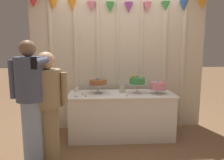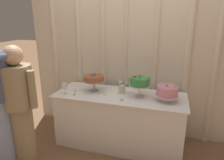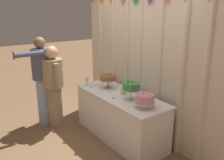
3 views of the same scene
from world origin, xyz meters
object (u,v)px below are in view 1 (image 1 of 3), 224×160
object	(u,v)px
tealight_near_right	(110,94)
tealight_far_left	(83,94)
cake_display_leftmost	(98,83)
flower_vase	(122,89)
guest_man_pink_jacket	(48,103)
cake_display_rightmost	(158,86)
wine_glass	(76,90)
guest_girl_blue_dress	(31,99)
cake_table	(121,115)
tealight_far_right	(127,95)
tealight_near_left	(86,96)
cake_display_center	(137,81)

from	to	relation	value
tealight_near_right	tealight_far_left	bearing A→B (deg)	177.67
cake_display_leftmost	flower_vase	world-z (taller)	cake_display_leftmost
tealight_far_left	guest_man_pink_jacket	size ratio (longest dim) A/B	0.03
cake_display_leftmost	cake_display_rightmost	bearing A→B (deg)	-4.22
cake_display_leftmost	tealight_near_right	size ratio (longest dim) A/B	8.71
wine_glass	tealight_near_right	distance (m)	0.56
cake_display_leftmost	guest_man_pink_jacket	bearing A→B (deg)	-132.49
cake_display_leftmost	guest_girl_blue_dress	bearing A→B (deg)	-134.55
wine_glass	flower_vase	xyz separation A→B (m)	(0.75, 0.26, -0.04)
cake_table	cake_display_rightmost	bearing A→B (deg)	-3.62
wine_glass	guest_girl_blue_dress	world-z (taller)	guest_girl_blue_dress
tealight_near_right	tealight_far_right	xyz separation A→B (m)	(0.27, -0.11, -0.00)
cake_table	tealight_far_left	distance (m)	0.76
cake_display_leftmost	guest_girl_blue_dress	size ratio (longest dim) A/B	0.19
flower_vase	tealight_near_left	world-z (taller)	flower_vase
cake_display_leftmost	guest_man_pink_jacket	distance (m)	1.01
cake_display_center	cake_display_rightmost	distance (m)	0.37
cake_display_center	tealight_near_right	distance (m)	0.51
tealight_near_left	tealight_far_right	xyz separation A→B (m)	(0.67, 0.01, -0.00)
wine_glass	cake_display_center	bearing A→B (deg)	11.16
cake_display_center	tealight_far_right	xyz separation A→B (m)	(-0.20, -0.19, -0.20)
cake_display_leftmost	tealight_near_right	world-z (taller)	cake_display_leftmost
tealight_far_left	tealight_far_right	world-z (taller)	tealight_far_left
tealight_far_left	guest_girl_blue_dress	size ratio (longest dim) A/B	0.03
tealight_far_right	cake_display_center	bearing A→B (deg)	44.87
cake_display_rightmost	flower_vase	distance (m)	0.62
cake_display_leftmost	tealight_far_right	size ratio (longest dim) A/B	6.50
cake_display_leftmost	guest_man_pink_jacket	world-z (taller)	guest_man_pink_jacket
tealight_near_right	guest_girl_blue_dress	size ratio (longest dim) A/B	0.02
cake_display_rightmost	guest_girl_blue_dress	size ratio (longest dim) A/B	0.18
cake_display_center	cake_display_rightmost	xyz separation A→B (m)	(0.36, -0.04, -0.08)
tealight_far_right	guest_girl_blue_dress	distance (m)	1.48
cake_display_center	guest_girl_blue_dress	world-z (taller)	guest_girl_blue_dress
cake_display_rightmost	flower_vase	size ratio (longest dim) A/B	1.58
cake_display_rightmost	flower_vase	bearing A→B (deg)	170.68
cake_table	tealight_far_right	xyz separation A→B (m)	(0.07, -0.19, 0.40)
tealight_near_left	tealight_far_left	bearing A→B (deg)	112.13
wine_glass	tealight_far_left	world-z (taller)	wine_glass
wine_glass	tealight_far_right	distance (m)	0.82
cake_table	tealight_far_right	size ratio (longest dim) A/B	36.91
flower_vase	tealight_near_left	size ratio (longest dim) A/B	4.44
cake_display_leftmost	tealight_far_right	world-z (taller)	cake_display_leftmost
cake_display_rightmost	guest_man_pink_jacket	xyz separation A→B (m)	(-1.69, -0.66, -0.09)
tealight_near_right	cake_display_center	bearing A→B (deg)	10.17
wine_glass	tealight_near_left	xyz separation A→B (m)	(0.14, -0.00, -0.10)
tealight_near_left	flower_vase	bearing A→B (deg)	22.93
tealight_near_right	guest_man_pink_jacket	world-z (taller)	guest_man_pink_jacket
tealight_far_left	cake_table	bearing A→B (deg)	5.44
cake_display_leftmost	tealight_near_left	size ratio (longest dim) A/B	7.34
cake_display_center	tealight_near_right	size ratio (longest dim) A/B	8.60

